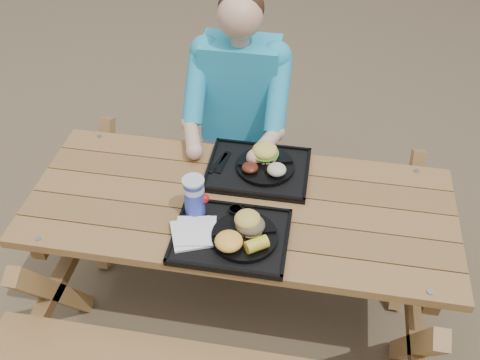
# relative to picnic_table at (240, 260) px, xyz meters

# --- Properties ---
(ground) EXTENTS (60.00, 60.00, 0.00)m
(ground) POSITION_rel_picnic_table_xyz_m (0.00, 0.00, -0.38)
(ground) COLOR #999999
(ground) RESTS_ON ground
(picnic_table) EXTENTS (1.80, 1.49, 0.75)m
(picnic_table) POSITION_rel_picnic_table_xyz_m (0.00, 0.00, 0.00)
(picnic_table) COLOR #999999
(picnic_table) RESTS_ON ground
(tray_near) EXTENTS (0.45, 0.35, 0.02)m
(tray_near) POSITION_rel_picnic_table_xyz_m (-0.00, -0.21, 0.39)
(tray_near) COLOR black
(tray_near) RESTS_ON picnic_table
(tray_far) EXTENTS (0.45, 0.35, 0.02)m
(tray_far) POSITION_rel_picnic_table_xyz_m (0.05, 0.21, 0.39)
(tray_far) COLOR black
(tray_far) RESTS_ON picnic_table
(plate_near) EXTENTS (0.26, 0.26, 0.02)m
(plate_near) POSITION_rel_picnic_table_xyz_m (0.05, -0.21, 0.41)
(plate_near) COLOR black
(plate_near) RESTS_ON tray_near
(plate_far) EXTENTS (0.26, 0.26, 0.02)m
(plate_far) POSITION_rel_picnic_table_xyz_m (0.08, 0.22, 0.41)
(plate_far) COLOR black
(plate_far) RESTS_ON tray_far
(napkin_stack) EXTENTS (0.21, 0.21, 0.02)m
(napkin_stack) POSITION_rel_picnic_table_xyz_m (-0.15, -0.23, 0.40)
(napkin_stack) COLOR white
(napkin_stack) RESTS_ON tray_near
(soda_cup) EXTENTS (0.08, 0.08, 0.17)m
(soda_cup) POSITION_rel_picnic_table_xyz_m (-0.17, -0.10, 0.48)
(soda_cup) COLOR #1629AA
(soda_cup) RESTS_ON tray_near
(condiment_bbq) EXTENTS (0.06, 0.06, 0.03)m
(condiment_bbq) POSITION_rel_picnic_table_xyz_m (-0.00, -0.09, 0.41)
(condiment_bbq) COLOR #320D05
(condiment_bbq) RESTS_ON tray_near
(condiment_mustard) EXTENTS (0.05, 0.05, 0.03)m
(condiment_mustard) POSITION_rel_picnic_table_xyz_m (0.05, -0.09, 0.41)
(condiment_mustard) COLOR yellow
(condiment_mustard) RESTS_ON tray_near
(sandwich) EXTENTS (0.11, 0.11, 0.11)m
(sandwich) POSITION_rel_picnic_table_xyz_m (0.07, -0.18, 0.47)
(sandwich) COLOR gold
(sandwich) RESTS_ON plate_near
(mac_cheese) EXTENTS (0.11, 0.11, 0.05)m
(mac_cheese) POSITION_rel_picnic_table_xyz_m (0.01, -0.28, 0.44)
(mac_cheese) COLOR #FFBD43
(mac_cheese) RESTS_ON plate_near
(corn_cob) EXTENTS (0.12, 0.12, 0.05)m
(corn_cob) POSITION_rel_picnic_table_xyz_m (0.11, -0.27, 0.44)
(corn_cob) COLOR yellow
(corn_cob) RESTS_ON plate_near
(cutlery_far) EXTENTS (0.05, 0.16, 0.01)m
(cutlery_far) POSITION_rel_picnic_table_xyz_m (-0.12, 0.22, 0.40)
(cutlery_far) COLOR black
(cutlery_far) RESTS_ON tray_far
(burger) EXTENTS (0.12, 0.12, 0.11)m
(burger) POSITION_rel_picnic_table_xyz_m (0.07, 0.27, 0.47)
(burger) COLOR #EAC552
(burger) RESTS_ON plate_far
(baked_beans) EXTENTS (0.07, 0.07, 0.03)m
(baked_beans) POSITION_rel_picnic_table_xyz_m (0.02, 0.17, 0.43)
(baked_beans) COLOR #541F10
(baked_beans) RESTS_ON plate_far
(potato_salad) EXTENTS (0.08, 0.08, 0.05)m
(potato_salad) POSITION_rel_picnic_table_xyz_m (0.13, 0.17, 0.44)
(potato_salad) COLOR beige
(potato_salad) RESTS_ON plate_far
(diner) EXTENTS (0.48, 0.84, 1.28)m
(diner) POSITION_rel_picnic_table_xyz_m (-0.12, 0.67, 0.27)
(diner) COLOR teal
(diner) RESTS_ON ground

